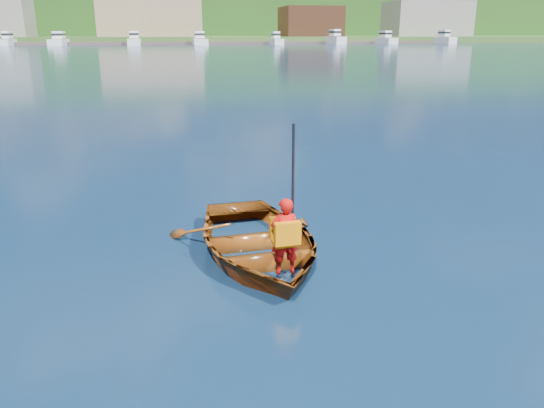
# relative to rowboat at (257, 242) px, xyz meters

# --- Properties ---
(ground) EXTENTS (600.00, 600.00, 0.00)m
(ground) POSITION_rel_rowboat_xyz_m (1.12, 0.68, -0.20)
(ground) COLOR #142744
(ground) RESTS_ON ground
(rowboat) EXTENTS (2.68, 3.58, 0.71)m
(rowboat) POSITION_rel_rowboat_xyz_m (0.00, 0.00, 0.00)
(rowboat) COLOR brown
(rowboat) RESTS_ON ground
(child_paddler) EXTENTS (0.39, 0.36, 1.95)m
(child_paddler) POSITION_rel_rowboat_xyz_m (0.22, -0.89, 0.43)
(child_paddler) COLOR red
(child_paddler) RESTS_ON ground
(shoreline) EXTENTS (400.00, 140.00, 22.00)m
(shoreline) POSITION_rel_rowboat_xyz_m (1.12, 237.30, 10.12)
(shoreline) COLOR #325720
(shoreline) RESTS_ON ground
(dock) EXTENTS (160.04, 10.06, 0.80)m
(dock) POSITION_rel_rowboat_xyz_m (9.83, 148.68, 0.20)
(dock) COLOR #51433E
(dock) RESTS_ON ground
(waterfront_buildings) EXTENTS (202.00, 16.00, 14.00)m
(waterfront_buildings) POSITION_rel_rowboat_xyz_m (-6.62, 165.68, 7.54)
(waterfront_buildings) COLOR brown
(waterfront_buildings) RESTS_ON ground
(marina_yachts) EXTENTS (141.95, 13.05, 4.35)m
(marina_yachts) POSITION_rel_rowboat_xyz_m (5.49, 144.00, 1.15)
(marina_yachts) COLOR white
(marina_yachts) RESTS_ON ground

